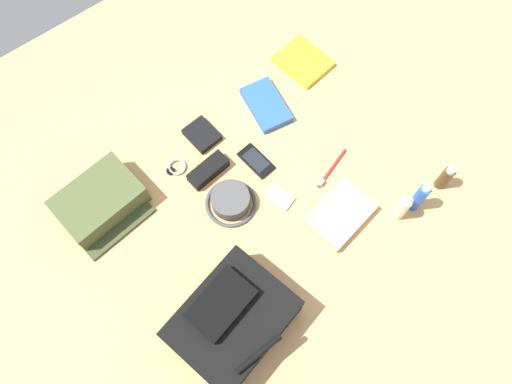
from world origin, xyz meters
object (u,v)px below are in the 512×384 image
backpack (232,320)px  wristwatch (176,167)px  folded_towel (341,215)px  lotion_bottle (402,208)px  travel_guidebook (266,105)px  deodorant_spray (419,197)px  bucket_hat (231,201)px  wallet (202,135)px  media_player (280,197)px  cell_phone (256,161)px  paperback_novel (303,62)px  toiletry_pouch (100,202)px  toothbrush (330,170)px  sunglasses_case (208,170)px  cologne_bottle (445,177)px

backpack → wristwatch: size_ratio=5.20×
backpack → folded_towel: bearing=-173.0°
lotion_bottle → travel_guidebook: bearing=-82.2°
deodorant_spray → travel_guidebook: 0.60m
lotion_bottle → bucket_hat: bearing=-42.3°
deodorant_spray → wallet: bearing=-58.3°
backpack → media_player: 0.43m
cell_phone → wallet: wallet is taller
deodorant_spray → paperback_novel: bearing=-97.1°
backpack → toiletry_pouch: size_ratio=1.36×
media_player → toothbrush: bearing=171.8°
cell_phone → wristwatch: size_ratio=1.81×
deodorant_spray → travel_guidebook: size_ratio=0.76×
toiletry_pouch → toothbrush: toiletry_pouch is taller
travel_guidebook → wallet: bearing=-10.0°
backpack → sunglasses_case: bearing=-117.6°
backpack → deodorant_spray: backpack is taller
media_player → toothbrush: toothbrush is taller
lotion_bottle → media_player: bearing=-47.2°
wallet → sunglasses_case: bearing=59.5°
toiletry_pouch → toothbrush: (-0.66, 0.35, -0.04)m
wristwatch → toothbrush: size_ratio=0.44×
folded_towel → sunglasses_case: size_ratio=1.43×
cologne_bottle → travel_guidebook: bearing=-65.6°
paperback_novel → wristwatch: paperback_novel is taller
bucket_hat → toothbrush: (-0.33, 0.11, -0.02)m
lotion_bottle → wallet: 0.70m
cologne_bottle → wristwatch: (0.65, -0.58, -0.05)m
wristwatch → sunglasses_case: size_ratio=0.51×
paperback_novel → toiletry_pouch: bearing=2.4°
backpack → bucket_hat: size_ratio=2.22×
bucket_hat → sunglasses_case: bucket_hat is taller
backpack → wallet: bearing=-117.4°
travel_guidebook → deodorant_spray: bearing=103.7°
backpack → toiletry_pouch: 0.56m
paperback_novel → folded_towel: (0.29, 0.53, 0.01)m
paperback_novel → toothbrush: bearing=61.8°
paperback_novel → sunglasses_case: size_ratio=1.39×
deodorant_spray → sunglasses_case: 0.67m
cologne_bottle → cell_phone: bearing=-45.8°
cologne_bottle → media_player: cologne_bottle is taller
cologne_bottle → travel_guidebook: (0.26, -0.58, -0.05)m
toiletry_pouch → deodorant_spray: size_ratio=1.71×
cell_phone → paperback_novel: bearing=-151.2°
wallet → folded_towel: folded_towel is taller
cell_phone → sunglasses_case: (0.15, -0.06, 0.01)m
lotion_bottle → toothbrush: size_ratio=0.86×
toothbrush → travel_guidebook: bearing=-87.5°
toiletry_pouch → media_player: bearing=145.2°
toiletry_pouch → lotion_bottle: bearing=140.3°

